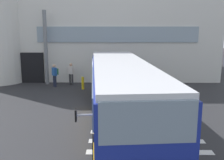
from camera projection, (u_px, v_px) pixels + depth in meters
name	position (u px, v px, depth m)	size (l,w,h in m)	color
ground_plane	(101.00, 104.00, 14.87)	(80.00, 90.00, 0.02)	#2B2B2D
bay_paint_stripes	(144.00, 132.00, 10.72)	(4.40, 3.96, 0.01)	silver
terminal_building	(100.00, 30.00, 25.44)	(20.24, 13.80, 8.29)	silver
entry_support_column	(46.00, 48.00, 19.68)	(0.28, 0.28, 5.61)	slate
bus_main_foreground	(121.00, 92.00, 12.00)	(3.60, 12.61, 2.70)	navy
passenger_near_column	(55.00, 74.00, 19.11)	(0.51, 0.51, 1.68)	#1E2338
passenger_by_doorway	(71.00, 73.00, 19.71)	(0.57, 0.32, 1.68)	#2D2D33
safety_bollard_yellow	(83.00, 83.00, 18.33)	(0.18, 0.18, 0.90)	yellow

